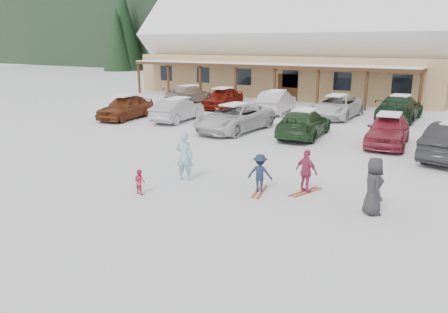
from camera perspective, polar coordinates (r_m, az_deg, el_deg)
The scene contains 21 objects.
ground at distance 14.47m, azimuth -3.10°, elevation -4.53°, with size 160.00×160.00×0.00m, color white.
day_lodge at distance 42.63m, azimuth 8.68°, elevation 13.42°, with size 29.12×12.50×10.38m.
conifer_0 at distance 53.32m, azimuth -7.98°, elevation 15.53°, with size 4.40×4.40×10.20m.
conifer_2 at distance 65.32m, azimuth -3.87°, elevation 16.45°, with size 5.28×5.28×12.24m.
adult_skier at distance 15.42m, azimuth -5.19°, elevation 0.01°, with size 0.63×0.42×1.74m, color #87B3C6.
toddler_red at distance 14.34m, azimuth -10.95°, elevation -3.23°, with size 0.40×0.31×0.82m, color #D03059.
child_navy at distance 14.23m, azimuth 4.73°, elevation -2.19°, with size 0.82×0.47×1.28m, color #192439.
skis_child_navy at distance 14.43m, azimuth 4.68°, elevation -4.56°, with size 0.20×1.40×0.03m, color #A73517.
child_magenta at distance 14.35m, azimuth 10.71°, elevation -1.93°, with size 0.84×0.35×1.44m, color #A33053.
skis_child_magenta at distance 14.56m, azimuth 10.58°, elevation -4.59°, with size 0.20×1.40×0.03m, color #A73517.
bystander_dark at distance 13.02m, azimuth 18.94°, elevation -3.69°, with size 0.81×0.53×1.66m, color #2A292C.
parked_car_0 at distance 28.71m, azimuth -12.72°, elevation 6.31°, with size 1.79×4.45×1.52m, color brown.
parked_car_1 at distance 27.36m, azimuth -6.08°, elevation 6.09°, with size 1.51×4.32×1.42m, color #9D9CA0.
parked_car_2 at distance 24.11m, azimuth 1.40°, elevation 5.10°, with size 2.48×5.38×1.49m, color silver.
parked_car_3 at distance 23.00m, azimuth 10.38°, elevation 4.28°, with size 1.97×4.85×1.41m, color #203D1F.
parked_car_4 at distance 22.08m, azimuth 20.64°, elevation 3.29°, with size 1.78×4.44×1.51m, color maroon.
parked_car_7 at distance 35.86m, azimuth -4.62°, elevation 8.12°, with size 1.95×4.79×1.39m, color gray.
parked_car_8 at distance 32.68m, azimuth -0.20°, elevation 7.64°, with size 1.78×4.43×1.51m, color maroon.
parked_car_9 at distance 30.61m, azimuth 6.82°, elevation 7.08°, with size 1.63×4.67×1.54m, color silver.
parked_car_10 at distance 29.41m, azimuth 14.45°, elevation 6.35°, with size 2.44×5.28×1.47m, color silver.
parked_car_11 at distance 29.56m, azimuth 21.94°, elevation 5.90°, with size 2.20×5.42×1.57m, color #17321D.
Camera 1 is at (7.84, -11.20, 4.75)m, focal length 35.00 mm.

